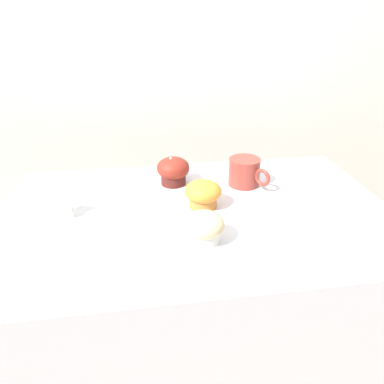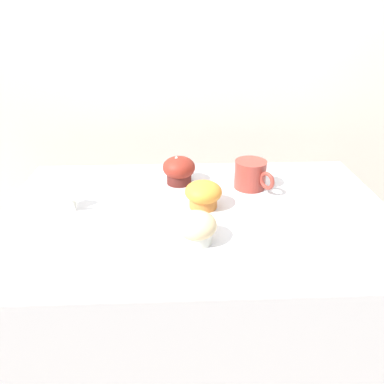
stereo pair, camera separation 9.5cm
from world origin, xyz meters
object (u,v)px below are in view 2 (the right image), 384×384
at_px(muffin_front_center, 179,170).
at_px(coffee_cup, 251,174).
at_px(muffin_back_left, 196,228).
at_px(muffin_back_right, 203,194).

bearing_deg(muffin_front_center, coffee_cup, -10.73).
bearing_deg(coffee_cup, muffin_back_left, -122.28).
xyz_separation_m(muffin_front_center, muffin_back_left, (0.03, -0.31, -0.01)).
bearing_deg(coffee_cup, muffin_back_right, -142.20).
distance_m(muffin_front_center, muffin_back_right, 0.16).
height_order(muffin_back_right, coffee_cup, coffee_cup).
xyz_separation_m(muffin_back_left, coffee_cup, (0.17, 0.27, 0.01)).
bearing_deg(muffin_back_right, muffin_back_left, -99.68).
bearing_deg(muffin_back_left, coffee_cup, 57.72).
distance_m(muffin_back_right, coffee_cup, 0.18).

